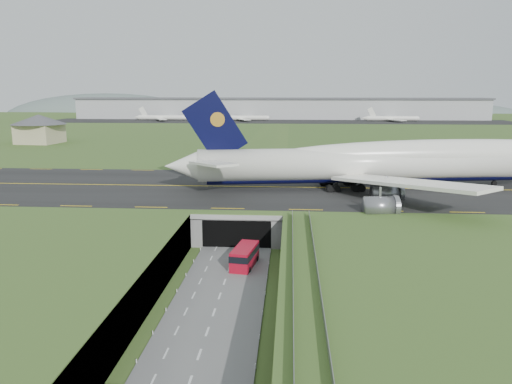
{
  "coord_description": "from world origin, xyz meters",
  "views": [
    {
      "loc": [
        9.12,
        -74.59,
        27.0
      ],
      "look_at": [
        2.55,
        20.0,
        7.62
      ],
      "focal_mm": 35.0,
      "sensor_mm": 36.0,
      "label": 1
    }
  ],
  "objects": [
    {
      "name": "shuttle_tram",
      "position": [
        2.25,
        -1.12,
        1.73
      ],
      "size": [
        4.13,
        8.13,
        3.16
      ],
      "rotation": [
        0.0,
        0.0,
        -0.16
      ],
      "color": "#AA0B20",
      "rests_on": "ground"
    },
    {
      "name": "distant_hills",
      "position": [
        64.38,
        430.0,
        -4.0
      ],
      "size": [
        700.0,
        91.0,
        60.0
      ],
      "color": "slate",
      "rests_on": "ground"
    },
    {
      "name": "jumbo_jet",
      "position": [
        33.16,
        34.23,
        11.86
      ],
      "size": [
        104.48,
        64.81,
        21.69
      ],
      "rotation": [
        0.0,
        0.0,
        0.15
      ],
      "color": "white",
      "rests_on": "ground"
    },
    {
      "name": "guideway",
      "position": [
        11.0,
        -19.11,
        5.32
      ],
      "size": [
        3.0,
        53.0,
        7.05
      ],
      "color": "#A8A8A3",
      "rests_on": "ground"
    },
    {
      "name": "airfield_deck",
      "position": [
        0.0,
        0.0,
        3.0
      ],
      "size": [
        800.0,
        800.0,
        6.0
      ],
      "primitive_type": "cube",
      "color": "gray",
      "rests_on": "ground"
    },
    {
      "name": "tunnel_portal",
      "position": [
        0.0,
        16.71,
        3.33
      ],
      "size": [
        17.0,
        22.3,
        6.0
      ],
      "color": "gray",
      "rests_on": "ground"
    },
    {
      "name": "taxiway",
      "position": [
        0.0,
        33.0,
        6.09
      ],
      "size": [
        800.0,
        44.0,
        0.18
      ],
      "primitive_type": "cube",
      "color": "black",
      "rests_on": "airfield_deck"
    },
    {
      "name": "cargo_terminal",
      "position": [
        -0.09,
        299.41,
        13.96
      ],
      "size": [
        320.0,
        67.0,
        15.6
      ],
      "color": "#B2B2B2",
      "rests_on": "ground"
    },
    {
      "name": "ground",
      "position": [
        0.0,
        0.0,
        0.0
      ],
      "size": [
        900.0,
        900.0,
        0.0
      ],
      "primitive_type": "plane",
      "color": "#325321",
      "rests_on": "ground"
    },
    {
      "name": "service_building",
      "position": [
        -91.28,
        119.26,
        12.85
      ],
      "size": [
        23.3,
        23.3,
        11.56
      ],
      "rotation": [
        0.0,
        0.0,
        -0.1
      ],
      "color": "#BAB086",
      "rests_on": "ground"
    },
    {
      "name": "trench_road",
      "position": [
        0.0,
        -7.5,
        0.1
      ],
      "size": [
        12.0,
        75.0,
        0.2
      ],
      "primitive_type": "cube",
      "color": "slate",
      "rests_on": "ground"
    }
  ]
}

